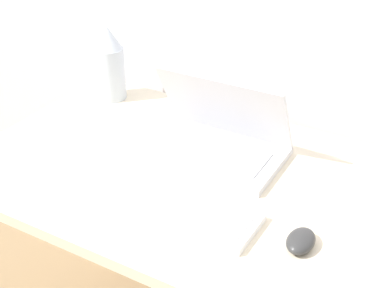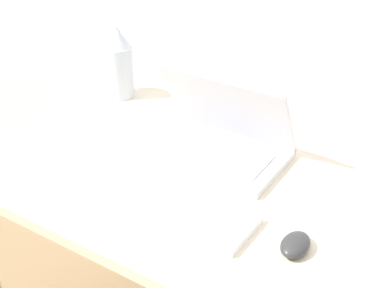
# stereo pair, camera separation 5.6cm
# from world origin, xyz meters

# --- Properties ---
(desk) EXTENTS (1.20, 0.70, 0.77)m
(desk) POSITION_xyz_m (0.00, 0.35, 0.67)
(desk) COLOR beige
(desk) RESTS_ON ground_plane
(laptop) EXTENTS (0.35, 0.23, 0.22)m
(laptop) POSITION_xyz_m (-0.02, 0.46, 0.82)
(laptop) COLOR silver
(laptop) RESTS_ON desk
(keyboard) EXTENTS (0.43, 0.14, 0.02)m
(keyboard) POSITION_xyz_m (-0.02, 0.20, 0.78)
(keyboard) COLOR white
(keyboard) RESTS_ON desk
(mouse) EXTENTS (0.06, 0.08, 0.03)m
(mouse) POSITION_xyz_m (0.29, 0.22, 0.79)
(mouse) COLOR #2D2D2D
(mouse) RESTS_ON desk
(vase) EXTENTS (0.09, 0.09, 0.23)m
(vase) POSITION_xyz_m (-0.46, 0.59, 0.88)
(vase) COLOR silver
(vase) RESTS_ON desk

